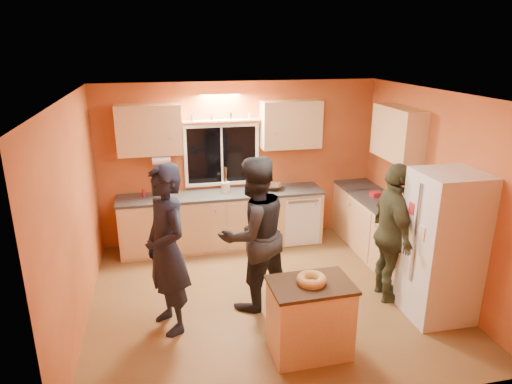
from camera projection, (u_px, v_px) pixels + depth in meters
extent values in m
plane|color=brown|center=(269.00, 297.00, 5.97)|extent=(4.50, 4.50, 0.00)
cube|color=#CE7134|center=(240.00, 163.00, 7.41)|extent=(4.50, 0.04, 2.60)
cube|color=#CE7134|center=(328.00, 284.00, 3.70)|extent=(4.50, 0.04, 2.60)
cube|color=#CE7134|center=(75.00, 218.00, 5.10)|extent=(0.04, 4.00, 2.60)
cube|color=#CE7134|center=(435.00, 191.00, 6.01)|extent=(0.04, 4.00, 2.60)
cube|color=white|center=(271.00, 95.00, 5.15)|extent=(4.50, 4.00, 0.02)
cube|color=black|center=(222.00, 155.00, 7.29)|extent=(1.10, 0.02, 0.90)
cube|color=white|center=(222.00, 155.00, 7.28)|extent=(1.20, 0.04, 1.00)
cube|color=tan|center=(149.00, 130.00, 6.78)|extent=(0.95, 0.33, 0.75)
cube|color=tan|center=(291.00, 124.00, 7.22)|extent=(0.95, 0.33, 0.75)
cube|color=tan|center=(398.00, 133.00, 6.52)|extent=(0.33, 1.00, 0.75)
cylinder|color=silver|center=(161.00, 160.00, 6.84)|extent=(0.27, 0.12, 0.12)
cube|color=tan|center=(223.00, 221.00, 7.34)|extent=(3.20, 0.60, 0.86)
cube|color=#282B2D|center=(222.00, 194.00, 7.20)|extent=(3.24, 0.62, 0.04)
cube|color=tan|center=(356.00, 210.00, 7.80)|extent=(0.60, 0.60, 0.86)
cube|color=#282B2D|center=(358.00, 185.00, 7.66)|extent=(0.62, 0.62, 0.04)
cube|color=tan|center=(390.00, 238.00, 6.69)|extent=(0.60, 1.80, 0.86)
cube|color=#282B2D|center=(393.00, 210.00, 6.55)|extent=(0.62, 1.84, 0.04)
cube|color=silver|center=(443.00, 246.00, 5.32)|extent=(0.72, 0.70, 1.80)
cube|color=tan|center=(310.00, 319.00, 4.80)|extent=(0.83, 0.57, 0.80)
cube|color=black|center=(311.00, 285.00, 4.67)|extent=(0.87, 0.60, 0.04)
torus|color=#D9AF59|center=(311.00, 279.00, 4.65)|extent=(0.31, 0.31, 0.09)
imported|color=black|center=(167.00, 250.00, 5.05)|extent=(0.71, 0.84, 1.96)
imported|color=black|center=(254.00, 234.00, 5.51)|extent=(1.14, 1.03, 1.92)
imported|color=#393B26|center=(392.00, 233.00, 5.68)|extent=(0.58, 1.11, 1.80)
imported|color=black|center=(272.00, 187.00, 7.38)|extent=(0.41, 0.41, 0.08)
cylinder|color=beige|center=(226.00, 187.00, 7.20)|extent=(0.14, 0.14, 0.17)
imported|color=gray|center=(421.00, 215.00, 5.88)|extent=(0.34, 0.32, 0.31)
cube|color=#B11B26|center=(376.00, 194.00, 7.03)|extent=(0.18, 0.14, 0.07)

